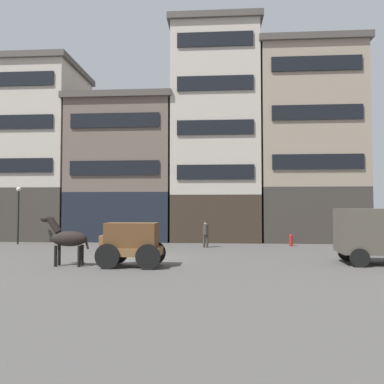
% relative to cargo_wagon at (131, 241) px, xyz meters
% --- Properties ---
extents(ground_plane, '(120.00, 120.00, 0.00)m').
position_rel_cargo_wagon_xyz_m(ground_plane, '(-0.16, 2.43, -1.15)').
color(ground_plane, '#4C4947').
extents(building_far_left, '(8.03, 7.27, 14.78)m').
position_rel_cargo_wagon_xyz_m(building_far_left, '(-11.74, 13.78, 6.29)').
color(building_far_left, '#38332D').
rests_on(building_far_left, ground_plane).
extents(building_center_left, '(8.63, 7.27, 11.55)m').
position_rel_cargo_wagon_xyz_m(building_center_left, '(-3.76, 13.78, 4.66)').
color(building_center_left, black).
rests_on(building_center_left, ground_plane).
extents(building_center_right, '(7.29, 7.27, 17.43)m').
position_rel_cargo_wagon_xyz_m(building_center_right, '(3.84, 13.78, 7.61)').
color(building_center_right, '#33281E').
rests_on(building_center_right, ground_plane).
extents(building_far_right, '(8.30, 7.27, 15.54)m').
position_rel_cargo_wagon_xyz_m(building_far_right, '(11.29, 13.78, 6.66)').
color(building_far_right, '#38332D').
rests_on(building_far_right, ground_plane).
extents(cargo_wagon, '(2.93, 1.56, 1.98)m').
position_rel_cargo_wagon_xyz_m(cargo_wagon, '(0.00, 0.00, 0.00)').
color(cargo_wagon, brown).
rests_on(cargo_wagon, ground_plane).
extents(draft_horse, '(2.35, 0.63, 2.30)m').
position_rel_cargo_wagon_xyz_m(draft_horse, '(-2.95, 0.00, 0.12)').
color(draft_horse, black).
rests_on(draft_horse, ground_plane).
extents(delivery_truck_near, '(4.45, 2.36, 2.62)m').
position_rel_cargo_wagon_xyz_m(delivery_truck_near, '(11.69, 1.42, 0.28)').
color(delivery_truck_near, black).
rests_on(delivery_truck_near, ground_plane).
extents(pedestrian_officer, '(0.50, 0.50, 1.79)m').
position_rel_cargo_wagon_xyz_m(pedestrian_officer, '(3.19, 7.70, -0.17)').
color(pedestrian_officer, '#38332D').
rests_on(pedestrian_officer, ground_plane).
extents(streetlamp_curbside, '(0.32, 0.32, 4.12)m').
position_rel_cargo_wagon_xyz_m(streetlamp_curbside, '(-10.35, 8.90, 1.52)').
color(streetlamp_curbside, black).
rests_on(streetlamp_curbside, ground_plane).
extents(fire_hydrant_curbside, '(0.24, 0.24, 0.83)m').
position_rel_cargo_wagon_xyz_m(fire_hydrant_curbside, '(9.00, 8.88, -0.72)').
color(fire_hydrant_curbside, maroon).
rests_on(fire_hydrant_curbside, ground_plane).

